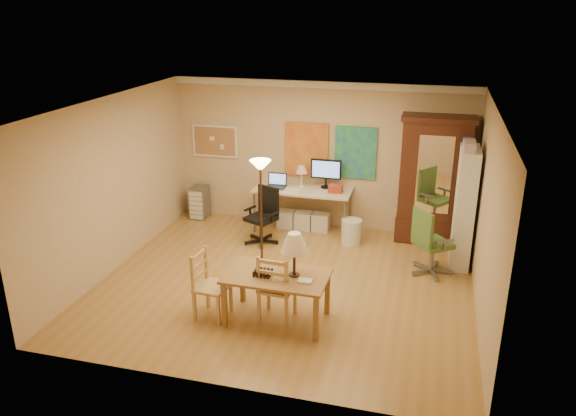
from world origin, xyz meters
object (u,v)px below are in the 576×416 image
(office_chair_green, at_px, (430,256))
(bookshelf, at_px, (464,208))
(dining_table, at_px, (283,266))
(office_chair_black, at_px, (263,228))
(computer_desk, at_px, (305,205))
(armoire, at_px, (433,188))

(office_chair_green, xyz_separation_m, bookshelf, (0.46, 0.49, 0.67))
(dining_table, height_order, office_chair_black, dining_table)
(bookshelf, bearing_deg, office_chair_green, -132.82)
(computer_desk, xyz_separation_m, office_chair_green, (2.29, -1.26, -0.20))
(computer_desk, distance_m, bookshelf, 2.89)
(armoire, xyz_separation_m, bookshelf, (0.50, -0.84, -0.02))
(office_chair_green, distance_m, armoire, 1.50)
(computer_desk, xyz_separation_m, armoire, (2.25, 0.08, 0.48))
(office_chair_black, distance_m, armoire, 3.04)
(computer_desk, relative_size, office_chair_green, 1.64)
(office_chair_black, xyz_separation_m, bookshelf, (3.33, 0.01, 0.69))
(armoire, bearing_deg, computer_desk, -178.00)
(office_chair_black, relative_size, armoire, 0.45)
(office_chair_black, bearing_deg, dining_table, -66.73)
(dining_table, relative_size, bookshelf, 0.71)
(dining_table, xyz_separation_m, office_chair_green, (1.84, 1.91, -0.51))
(computer_desk, height_order, armoire, armoire)
(computer_desk, relative_size, office_chair_black, 1.77)
(armoire, bearing_deg, bookshelf, -59.29)
(dining_table, height_order, computer_desk, computer_desk)
(dining_table, bearing_deg, office_chair_black, 113.27)
(computer_desk, relative_size, armoire, 0.79)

